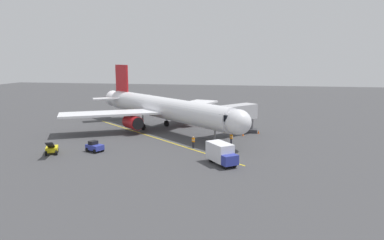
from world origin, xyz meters
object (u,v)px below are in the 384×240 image
(safety_cone_nose_left, at_px, (243,134))
(safety_cone_nose_right, at_px, (258,132))
(airplane, at_px, (163,108))
(jet_bridge, at_px, (229,114))
(tug_portside, at_px, (95,147))
(box_truck_starboard_side, at_px, (222,153))
(ground_crew_marshaller, at_px, (193,142))
(ground_crew_wing_walker, at_px, (231,139))
(ground_crew_loader, at_px, (215,151))
(belt_loader_near_nose, at_px, (52,149))

(safety_cone_nose_left, bearing_deg, safety_cone_nose_right, -138.33)
(airplane, xyz_separation_m, safety_cone_nose_left, (-14.41, 2.08, -3.73))
(airplane, distance_m, jet_bridge, 12.50)
(tug_portside, bearing_deg, box_truck_starboard_side, 171.18)
(safety_cone_nose_left, bearing_deg, box_truck_starboard_side, 83.61)
(ground_crew_marshaller, height_order, safety_cone_nose_left, ground_crew_marshaller)
(ground_crew_marshaller, xyz_separation_m, tug_portside, (13.20, 4.57, -0.18))
(airplane, height_order, tug_portside, airplane)
(ground_crew_wing_walker, xyz_separation_m, safety_cone_nose_right, (-4.05, -8.76, -0.61))
(tug_portside, relative_size, safety_cone_nose_right, 4.94)
(airplane, distance_m, ground_crew_marshaller, 14.28)
(ground_crew_wing_walker, height_order, safety_cone_nose_right, ground_crew_wing_walker)
(ground_crew_marshaller, bearing_deg, safety_cone_nose_right, -128.16)
(ground_crew_marshaller, bearing_deg, safety_cone_nose_left, -125.22)
(ground_crew_loader, bearing_deg, ground_crew_wing_walker, -101.56)
(ground_crew_wing_walker, xyz_separation_m, tug_portside, (18.45, 7.64, -0.18))
(ground_crew_marshaller, xyz_separation_m, ground_crew_wing_walker, (-5.26, -3.08, 0.00))
(tug_portside, distance_m, safety_cone_nose_left, 24.46)
(ground_crew_marshaller, height_order, tug_portside, ground_crew_marshaller)
(belt_loader_near_nose, bearing_deg, airplane, -120.33)
(belt_loader_near_nose, height_order, box_truck_starboard_side, box_truck_starboard_side)
(ground_crew_marshaller, distance_m, box_truck_starboard_side, 8.84)
(ground_crew_marshaller, distance_m, safety_cone_nose_left, 11.74)
(ground_crew_loader, relative_size, belt_loader_near_nose, 0.37)
(safety_cone_nose_right, bearing_deg, ground_crew_marshaller, 51.84)
(safety_cone_nose_right, bearing_deg, ground_crew_loader, 71.06)
(jet_bridge, xyz_separation_m, tug_portside, (17.61, 12.96, -3.06))
(jet_bridge, distance_m, belt_loader_near_nose, 27.55)
(safety_cone_nose_right, bearing_deg, belt_loader_near_nose, 33.84)
(airplane, relative_size, ground_crew_wing_walker, 19.68)
(ground_crew_loader, bearing_deg, safety_cone_nose_right, -108.94)
(tug_portside, distance_m, box_truck_starboard_side, 18.29)
(ground_crew_marshaller, xyz_separation_m, box_truck_starboard_side, (-4.86, 7.37, 0.50))
(jet_bridge, relative_size, box_truck_starboard_side, 2.06)
(ground_crew_loader, height_order, belt_loader_near_nose, belt_loader_near_nose)
(jet_bridge, height_order, belt_loader_near_nose, jet_bridge)
(ground_crew_wing_walker, bearing_deg, box_truck_starboard_side, 87.84)
(ground_crew_marshaller, xyz_separation_m, belt_loader_near_nose, (18.41, 6.74, -0.17))
(ground_crew_loader, relative_size, safety_cone_nose_right, 3.11)
(tug_portside, bearing_deg, ground_crew_wing_walker, -157.50)
(safety_cone_nose_left, bearing_deg, ground_crew_marshaller, 54.78)
(ground_crew_wing_walker, distance_m, box_truck_starboard_side, 10.47)
(jet_bridge, height_order, safety_cone_nose_left, jet_bridge)
(belt_loader_near_nose, bearing_deg, jet_bridge, -146.45)
(safety_cone_nose_left, bearing_deg, jet_bridge, 26.73)
(jet_bridge, bearing_deg, belt_loader_near_nose, 33.55)
(ground_crew_wing_walker, distance_m, ground_crew_loader, 7.66)
(jet_bridge, distance_m, tug_portside, 22.07)
(jet_bridge, relative_size, belt_loader_near_nose, 2.15)
(ground_crew_loader, relative_size, safety_cone_nose_left, 3.11)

